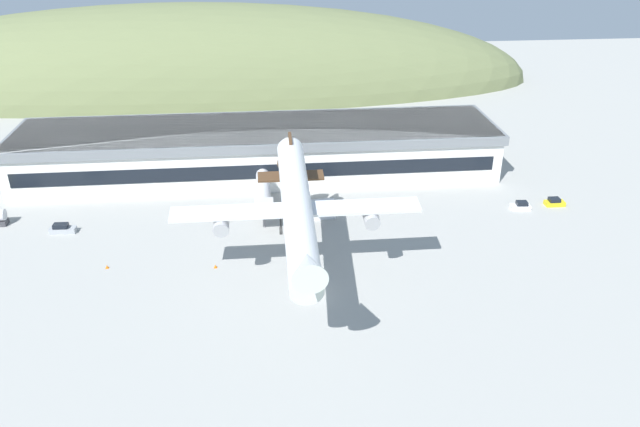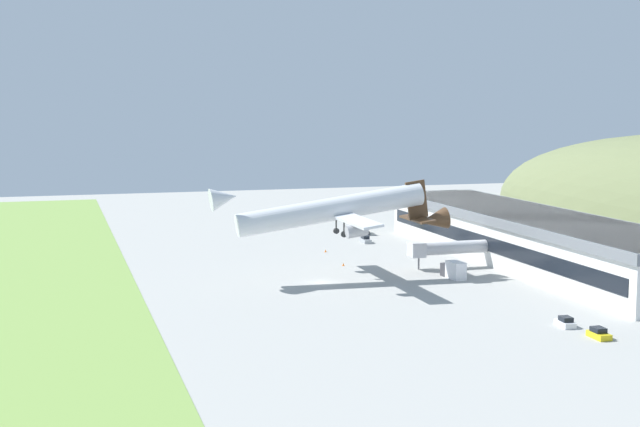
{
  "view_description": "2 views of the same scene",
  "coord_description": "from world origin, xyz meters",
  "px_view_note": "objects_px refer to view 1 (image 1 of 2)",
  "views": [
    {
      "loc": [
        -6.12,
        -76.43,
        52.25
      ],
      "look_at": [
        1.59,
        2.71,
        12.0
      ],
      "focal_mm": 35.0,
      "sensor_mm": 36.0,
      "label": 1
    },
    {
      "loc": [
        152.66,
        -46.13,
        32.14
      ],
      "look_at": [
        -4.72,
        1.18,
        12.0
      ],
      "focal_mm": 50.0,
      "sensor_mm": 36.0,
      "label": 2
    }
  ],
  "objects_px": {
    "service_car_0": "(62,229)",
    "traffic_cone_0": "(107,267)",
    "terminal_building": "(258,147)",
    "box_truck": "(319,210)",
    "jetway_0": "(263,194)",
    "service_car_1": "(521,206)",
    "traffic_cone_1": "(215,266)",
    "cargo_airplane": "(297,207)",
    "service_car_2": "(555,202)"
  },
  "relations": [
    {
      "from": "jetway_0",
      "to": "cargo_airplane",
      "type": "height_order",
      "value": "cargo_airplane"
    },
    {
      "from": "terminal_building",
      "to": "box_truck",
      "type": "relative_size",
      "value": 15.72
    },
    {
      "from": "service_car_0",
      "to": "box_truck",
      "type": "distance_m",
      "value": 45.26
    },
    {
      "from": "service_car_1",
      "to": "box_truck",
      "type": "height_order",
      "value": "box_truck"
    },
    {
      "from": "service_car_0",
      "to": "traffic_cone_0",
      "type": "xyz_separation_m",
      "value": [
        10.17,
        -12.87,
        -0.41
      ]
    },
    {
      "from": "service_car_0",
      "to": "traffic_cone_0",
      "type": "distance_m",
      "value": 16.41
    },
    {
      "from": "jetway_0",
      "to": "box_truck",
      "type": "xyz_separation_m",
      "value": [
        9.97,
        -2.56,
        -2.48
      ]
    },
    {
      "from": "service_car_0",
      "to": "service_car_2",
      "type": "distance_m",
      "value": 90.41
    },
    {
      "from": "jetway_0",
      "to": "cargo_airplane",
      "type": "relative_size",
      "value": 0.36
    },
    {
      "from": "box_truck",
      "to": "traffic_cone_0",
      "type": "height_order",
      "value": "box_truck"
    },
    {
      "from": "box_truck",
      "to": "traffic_cone_1",
      "type": "height_order",
      "value": "box_truck"
    },
    {
      "from": "terminal_building",
      "to": "service_car_0",
      "type": "distance_m",
      "value": 41.98
    },
    {
      "from": "terminal_building",
      "to": "service_car_2",
      "type": "distance_m",
      "value": 59.91
    },
    {
      "from": "terminal_building",
      "to": "traffic_cone_1",
      "type": "bearing_deg",
      "value": -101.04
    },
    {
      "from": "cargo_airplane",
      "to": "service_car_2",
      "type": "relative_size",
      "value": 12.41
    },
    {
      "from": "jetway_0",
      "to": "traffic_cone_1",
      "type": "xyz_separation_m",
      "value": [
        -8.03,
        -18.26,
        -3.71
      ]
    },
    {
      "from": "service_car_1",
      "to": "service_car_2",
      "type": "relative_size",
      "value": 1.03
    },
    {
      "from": "terminal_building",
      "to": "service_car_2",
      "type": "bearing_deg",
      "value": -20.79
    },
    {
      "from": "service_car_2",
      "to": "jetway_0",
      "type": "bearing_deg",
      "value": 178.11
    },
    {
      "from": "service_car_0",
      "to": "service_car_1",
      "type": "height_order",
      "value": "service_car_0"
    },
    {
      "from": "service_car_0",
      "to": "box_truck",
      "type": "relative_size",
      "value": 0.72
    },
    {
      "from": "cargo_airplane",
      "to": "traffic_cone_0",
      "type": "height_order",
      "value": "cargo_airplane"
    },
    {
      "from": "traffic_cone_1",
      "to": "service_car_2",
      "type": "bearing_deg",
      "value": 14.6
    },
    {
      "from": "service_car_2",
      "to": "box_truck",
      "type": "xyz_separation_m",
      "value": [
        -45.15,
        -0.75,
        0.88
      ]
    },
    {
      "from": "traffic_cone_0",
      "to": "cargo_airplane",
      "type": "bearing_deg",
      "value": -13.52
    },
    {
      "from": "service_car_2",
      "to": "traffic_cone_0",
      "type": "distance_m",
      "value": 81.59
    },
    {
      "from": "service_car_1",
      "to": "traffic_cone_0",
      "type": "bearing_deg",
      "value": -169.15
    },
    {
      "from": "jetway_0",
      "to": "box_truck",
      "type": "distance_m",
      "value": 10.58
    },
    {
      "from": "service_car_1",
      "to": "terminal_building",
      "type": "bearing_deg",
      "value": 155.65
    },
    {
      "from": "terminal_building",
      "to": "box_truck",
      "type": "height_order",
      "value": "terminal_building"
    },
    {
      "from": "service_car_2",
      "to": "box_truck",
      "type": "height_order",
      "value": "box_truck"
    },
    {
      "from": "terminal_building",
      "to": "service_car_1",
      "type": "height_order",
      "value": "terminal_building"
    },
    {
      "from": "terminal_building",
      "to": "service_car_1",
      "type": "distance_m",
      "value": 53.81
    },
    {
      "from": "jetway_0",
      "to": "traffic_cone_0",
      "type": "xyz_separation_m",
      "value": [
        -25.1,
        -16.74,
        -3.71
      ]
    },
    {
      "from": "service_car_1",
      "to": "cargo_airplane",
      "type": "bearing_deg",
      "value": -153.95
    },
    {
      "from": "service_car_1",
      "to": "jetway_0",
      "type": "bearing_deg",
      "value": 176.78
    },
    {
      "from": "cargo_airplane",
      "to": "box_truck",
      "type": "distance_m",
      "value": 24.73
    },
    {
      "from": "service_car_0",
      "to": "traffic_cone_0",
      "type": "relative_size",
      "value": 7.87
    },
    {
      "from": "service_car_1",
      "to": "traffic_cone_1",
      "type": "bearing_deg",
      "value": -164.52
    },
    {
      "from": "jetway_0",
      "to": "traffic_cone_0",
      "type": "bearing_deg",
      "value": -146.3
    },
    {
      "from": "cargo_airplane",
      "to": "traffic_cone_0",
      "type": "relative_size",
      "value": 78.86
    },
    {
      "from": "service_car_2",
      "to": "traffic_cone_1",
      "type": "bearing_deg",
      "value": -165.4
    },
    {
      "from": "box_truck",
      "to": "terminal_building",
      "type": "bearing_deg",
      "value": 115.9
    },
    {
      "from": "service_car_0",
      "to": "traffic_cone_1",
      "type": "relative_size",
      "value": 7.87
    },
    {
      "from": "terminal_building",
      "to": "traffic_cone_0",
      "type": "distance_m",
      "value": 43.94
    },
    {
      "from": "cargo_airplane",
      "to": "service_car_0",
      "type": "relative_size",
      "value": 10.02
    },
    {
      "from": "traffic_cone_0",
      "to": "service_car_1",
      "type": "bearing_deg",
      "value": 10.85
    },
    {
      "from": "service_car_0",
      "to": "service_car_1",
      "type": "relative_size",
      "value": 1.21
    },
    {
      "from": "service_car_0",
      "to": "traffic_cone_1",
      "type": "height_order",
      "value": "service_car_0"
    },
    {
      "from": "terminal_building",
      "to": "service_car_2",
      "type": "height_order",
      "value": "terminal_building"
    }
  ]
}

